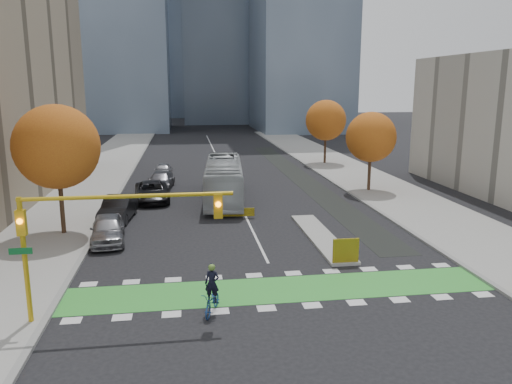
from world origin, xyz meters
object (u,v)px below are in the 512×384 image
object	(u,v)px
parked_car_e	(163,170)
parked_car_d	(152,192)
bus	(224,180)
parked_car_c	(161,181)
cyclist	(212,297)
parked_car_b	(118,209)
parked_car_a	(108,229)
tree_west	(57,147)
tree_east_near	(371,137)
traffic_signal_west	(91,224)
tree_east_far	(326,120)
hazard_board	(346,250)

from	to	relation	value
parked_car_e	parked_car_d	bearing A→B (deg)	-89.59
bus	parked_car_c	xyz separation A→B (m)	(-5.37, 5.47, -0.95)
cyclist	bus	world-z (taller)	bus
parked_car_b	parked_car_c	xyz separation A→B (m)	(2.50, 10.73, -0.10)
parked_car_a	parked_car_d	xyz separation A→B (m)	(2.00, 10.73, -0.03)
cyclist	parked_car_d	distance (m)	21.61
tree_west	tree_east_near	xyz separation A→B (m)	(24.00, 10.00, -0.75)
bus	tree_east_near	bearing A→B (deg)	12.21
parked_car_d	parked_car_e	size ratio (longest dim) A/B	1.40
cyclist	traffic_signal_west	bearing A→B (deg)	-160.98
tree_east_far	parked_car_a	bearing A→B (deg)	-127.57
tree_east_near	parked_car_d	xyz separation A→B (m)	(-19.00, -1.22, -4.07)
parked_car_b	parked_car_c	distance (m)	11.02
parked_car_d	tree_east_near	bearing A→B (deg)	-2.28
hazard_board	cyclist	size ratio (longest dim) A/B	0.65
hazard_board	parked_car_b	distance (m)	16.93
bus	parked_car_b	world-z (taller)	bus
traffic_signal_west	parked_car_e	distance (m)	32.71
tree_west	parked_car_d	distance (m)	11.20
bus	parked_car_e	size ratio (longest dim) A/B	3.01
tree_east_near	cyclist	world-z (taller)	tree_east_near
tree_east_near	tree_east_far	distance (m)	16.01
bus	parked_car_e	bearing A→B (deg)	119.60
tree_east_near	parked_car_d	bearing A→B (deg)	-176.34
tree_west	parked_car_b	bearing A→B (deg)	45.49
hazard_board	bus	xyz separation A→B (m)	(-5.13, 16.12, 0.91)
parked_car_d	tree_west	bearing A→B (deg)	-125.56
tree_east_near	parked_car_c	distance (m)	19.32
traffic_signal_west	tree_east_far	bearing A→B (deg)	62.05
tree_east_far	parked_car_c	xyz separation A→B (m)	(-19.00, -12.22, -4.48)
tree_east_near	parked_car_c	xyz separation A→B (m)	(-18.50, 3.78, -4.10)
parked_car_a	parked_car_d	distance (m)	10.92
traffic_signal_west	bus	xyz separation A→B (m)	(6.80, 20.83, -2.32)
hazard_board	parked_car_e	size ratio (longest dim) A/B	0.34
cyclist	parked_car_d	size ratio (longest dim) A/B	0.38
tree_west	cyclist	world-z (taller)	tree_west
cyclist	parked_car_c	bearing A→B (deg)	115.83
hazard_board	parked_car_c	world-z (taller)	parked_car_c
parked_car_a	parked_car_c	size ratio (longest dim) A/B	0.93
bus	parked_car_a	world-z (taller)	bus
bus	parked_car_d	distance (m)	5.97
cyclist	tree_east_far	bearing A→B (deg)	86.57
hazard_board	bus	size ratio (longest dim) A/B	0.11
tree_east_near	bus	size ratio (longest dim) A/B	0.58
tree_east_far	parked_car_d	bearing A→B (deg)	-138.57
hazard_board	tree_east_far	size ratio (longest dim) A/B	0.18
tree_east_near	bus	distance (m)	13.61
traffic_signal_west	parked_car_d	world-z (taller)	traffic_signal_west
bus	parked_car_a	bearing A→B (deg)	-122.59
tree_east_near	tree_east_far	size ratio (longest dim) A/B	0.92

